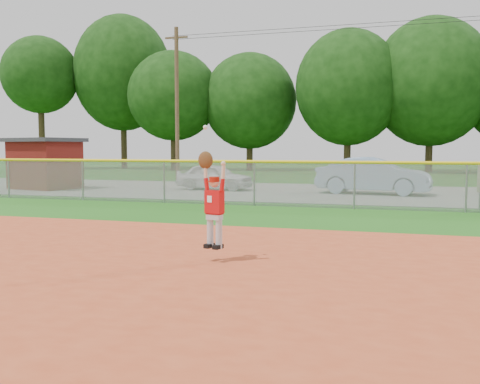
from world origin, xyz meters
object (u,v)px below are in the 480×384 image
Objects in this scene: car_blue at (373,176)px; car_white_a at (215,177)px; utility_shed at (45,163)px; ballplayer at (213,200)px.

car_white_a is at bearing 95.44° from car_blue.
utility_shed is 18.60m from ballplayer.
utility_shed reaches higher than car_blue.
ballplayer is (5.20, -14.83, 0.44)m from car_white_a.
car_blue is 15.15m from utility_shed.
ballplayer is at bearing 179.65° from car_blue.
ballplayer reaches higher than car_white_a.
car_blue is at bearing -87.21° from car_white_a.
car_blue is at bearing 5.49° from utility_shed.
car_white_a is 0.76× the size of car_blue.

